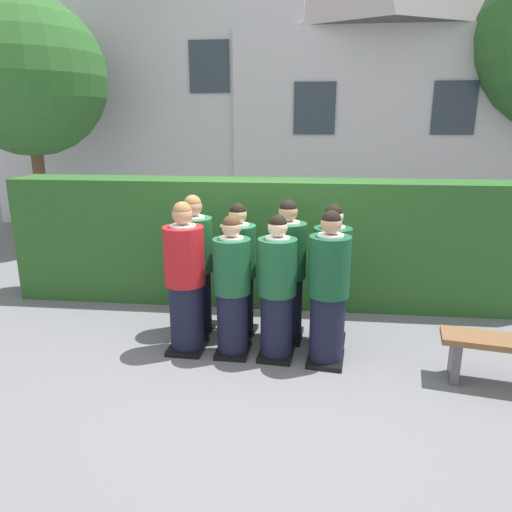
{
  "coord_description": "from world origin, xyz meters",
  "views": [
    {
      "loc": [
        0.55,
        -4.71,
        2.45
      ],
      "look_at": [
        0.0,
        0.23,
        1.05
      ],
      "focal_mm": 33.51,
      "sensor_mm": 36.0,
      "label": 1
    }
  ],
  "objects": [
    {
      "name": "student_rear_row_0",
      "position": [
        -0.76,
        0.53,
        0.79
      ],
      "size": [
        0.44,
        0.52,
        1.66
      ],
      "color": "black",
      "rests_on": "ground"
    },
    {
      "name": "student_front_row_2",
      "position": [
        0.25,
        -0.01,
        0.74
      ],
      "size": [
        0.4,
        0.48,
        1.56
      ],
      "color": "black",
      "rests_on": "ground"
    },
    {
      "name": "student_front_row_1",
      "position": [
        -0.23,
        0.01,
        0.73
      ],
      "size": [
        0.4,
        0.45,
        1.53
      ],
      "color": "black",
      "rests_on": "ground"
    },
    {
      "name": "student_front_row_3",
      "position": [
        0.78,
        -0.07,
        0.77
      ],
      "size": [
        0.43,
        0.53,
        1.62
      ],
      "color": "black",
      "rests_on": "ground"
    },
    {
      "name": "student_rear_row_3",
      "position": [
        0.82,
        0.36,
        0.77
      ],
      "size": [
        0.43,
        0.53,
        1.61
      ],
      "color": "black",
      "rests_on": "ground"
    },
    {
      "name": "school_building_annex",
      "position": [
        2.09,
        7.85,
        3.27
      ],
      "size": [
        6.92,
        3.38,
        6.37
      ],
      "color": "silver",
      "rests_on": "ground"
    },
    {
      "name": "school_building_main",
      "position": [
        -3.4,
        8.35,
        4.15
      ],
      "size": [
        7.93,
        4.15,
        8.1
      ],
      "color": "silver",
      "rests_on": "ground"
    },
    {
      "name": "student_in_red_blazer",
      "position": [
        -0.75,
        0.04,
        0.79
      ],
      "size": [
        0.43,
        0.53,
        1.66
      ],
      "color": "black",
      "rests_on": "ground"
    },
    {
      "name": "hedge",
      "position": [
        0.0,
        1.65,
        0.86
      ],
      "size": [
        7.0,
        0.7,
        1.71
      ],
      "color": "#285623",
      "rests_on": "ground"
    },
    {
      "name": "student_rear_row_1",
      "position": [
        -0.23,
        0.49,
        0.75
      ],
      "size": [
        0.43,
        0.53,
        1.58
      ],
      "color": "black",
      "rests_on": "ground"
    },
    {
      "name": "student_rear_row_2",
      "position": [
        0.33,
        0.45,
        0.78
      ],
      "size": [
        0.43,
        0.5,
        1.64
      ],
      "color": "black",
      "rests_on": "ground"
    },
    {
      "name": "ground_plane",
      "position": [
        0.0,
        0.0,
        0.0
      ],
      "size": [
        60.0,
        60.0,
        0.0
      ],
      "primitive_type": "plane",
      "color": "slate"
    },
    {
      "name": "oak_tree_left",
      "position": [
        -4.92,
        4.54,
        3.28
      ],
      "size": [
        3.01,
        3.01,
        4.8
      ],
      "color": "brown",
      "rests_on": "ground"
    }
  ]
}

